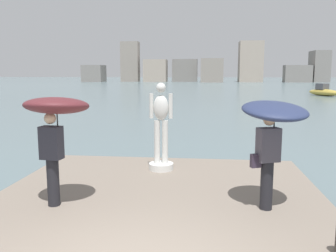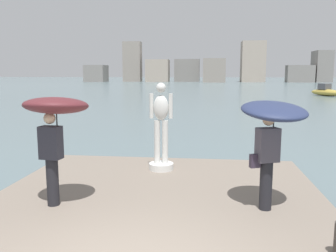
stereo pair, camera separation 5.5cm
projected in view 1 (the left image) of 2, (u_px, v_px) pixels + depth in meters
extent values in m
plane|color=slate|center=(199.00, 96.00, 43.54)|extent=(400.00, 400.00, 0.00)
cube|color=slate|center=(147.00, 237.00, 5.75)|extent=(6.61, 9.19, 0.40)
cylinder|color=silver|center=(161.00, 166.00, 9.01)|extent=(0.62, 0.62, 0.16)
cylinder|color=silver|center=(157.00, 142.00, 8.93)|extent=(0.15, 0.15, 1.10)
cylinder|color=silver|center=(165.00, 142.00, 8.91)|extent=(0.15, 0.15, 1.10)
ellipsoid|color=silver|center=(161.00, 108.00, 8.79)|extent=(0.38, 0.26, 0.63)
sphere|color=silver|center=(161.00, 88.00, 8.72)|extent=(0.24, 0.24, 0.24)
cylinder|color=silver|center=(151.00, 106.00, 8.81)|extent=(0.10, 0.10, 0.62)
cylinder|color=silver|center=(171.00, 106.00, 8.76)|extent=(0.10, 0.10, 0.62)
cylinder|color=black|center=(53.00, 182.00, 6.52)|extent=(0.22, 0.22, 0.88)
cube|color=#2D2D38|center=(51.00, 143.00, 6.41)|extent=(0.41, 0.29, 0.60)
sphere|color=beige|center=(50.00, 118.00, 6.34)|extent=(0.21, 0.21, 0.21)
cylinder|color=#262626|center=(58.00, 125.00, 6.37)|extent=(0.02, 0.02, 0.55)
ellipsoid|color=#5B2328|center=(57.00, 106.00, 6.32)|extent=(1.29, 1.31, 0.40)
cylinder|color=black|center=(267.00, 185.00, 6.34)|extent=(0.22, 0.22, 0.88)
cube|color=#47424C|center=(268.00, 145.00, 6.23)|extent=(0.44, 0.36, 0.60)
sphere|color=tan|center=(269.00, 120.00, 6.16)|extent=(0.21, 0.21, 0.21)
cylinder|color=#262626|center=(274.00, 128.00, 6.25)|extent=(0.02, 0.02, 0.48)
ellipsoid|color=navy|center=(275.00, 111.00, 6.21)|extent=(1.48, 1.50, 0.43)
cube|color=#332838|center=(256.00, 161.00, 6.24)|extent=(0.20, 0.16, 0.24)
ellipsoid|color=#B2993D|center=(324.00, 92.00, 44.33)|extent=(3.47, 5.00, 0.84)
cube|color=#4C4C51|center=(322.00, 86.00, 44.56)|extent=(1.50, 1.60, 0.75)
cube|color=gray|center=(94.00, 73.00, 115.51)|extent=(6.49, 6.69, 5.37)
cube|color=gray|center=(130.00, 62.00, 117.17)|extent=(5.78, 4.04, 12.99)
cube|color=#A89989|center=(155.00, 71.00, 115.07)|extent=(7.30, 5.79, 7.13)
cube|color=gray|center=(185.00, 70.00, 117.61)|extent=(8.11, 5.66, 7.32)
cube|color=gray|center=(212.00, 70.00, 110.23)|extent=(6.83, 6.56, 7.26)
cube|color=#A89989|center=(250.00, 62.00, 113.38)|extent=(7.30, 7.36, 12.75)
cube|color=gray|center=(297.00, 74.00, 109.48)|extent=(8.09, 4.23, 5.22)
cube|color=gray|center=(319.00, 67.00, 110.86)|extent=(4.81, 7.67, 9.67)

